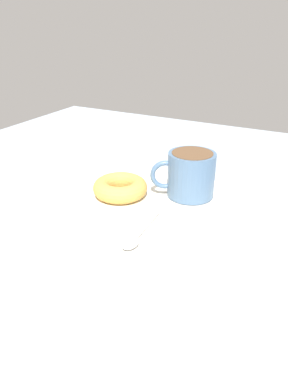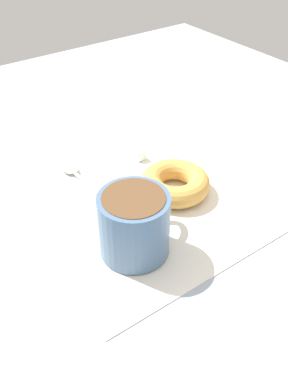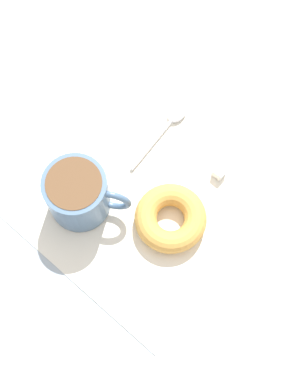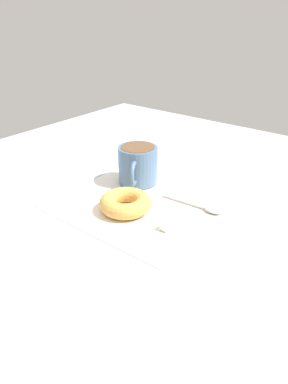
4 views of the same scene
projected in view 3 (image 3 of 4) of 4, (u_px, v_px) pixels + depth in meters
ground_plane at (152, 188)px, 78.93cm from camera, size 120.00×120.00×2.00cm
napkin at (144, 197)px, 77.27cm from camera, size 31.61×31.61×0.30cm
coffee_cup at (79, 194)px, 72.70cm from camera, size 8.66×11.15×8.35cm
donut at (171, 218)px, 74.39cm from camera, size 10.12×10.12×3.16cm
spoon at (170, 122)px, 80.69cm from camera, size 13.34×2.60×0.90cm
sugar_cube at (219, 173)px, 77.55cm from camera, size 1.53×1.53×1.53cm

